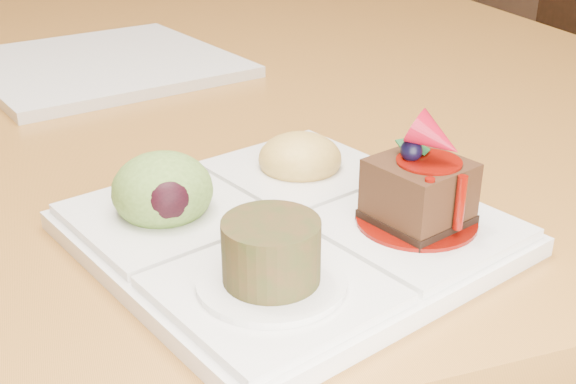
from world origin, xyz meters
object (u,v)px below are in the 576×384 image
object	(u,v)px
dining_table	(170,54)
sampler_plate	(283,215)
second_plate	(102,64)
chair_right	(548,93)

from	to	relation	value
dining_table	sampler_plate	xyz separation A→B (m)	(-0.06, -0.75, 0.09)
dining_table	second_plate	distance (m)	0.33
sampler_plate	second_plate	distance (m)	0.45
dining_table	sampler_plate	bearing A→B (deg)	-94.52
dining_table	chair_right	bearing A→B (deg)	1.03
chair_right	sampler_plate	distance (m)	1.14
chair_right	second_plate	xyz separation A→B (m)	(-0.88, -0.31, 0.22)
chair_right	dining_table	bearing A→B (deg)	96.61
sampler_plate	second_plate	world-z (taller)	sampler_plate
second_plate	chair_right	bearing A→B (deg)	19.54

